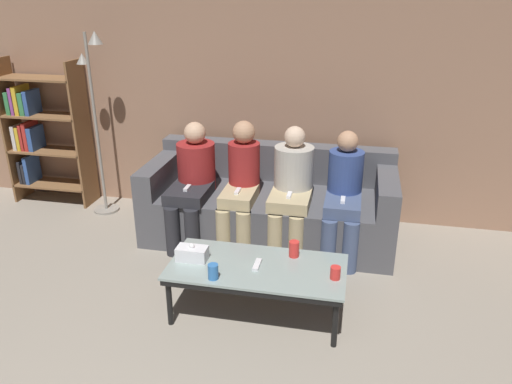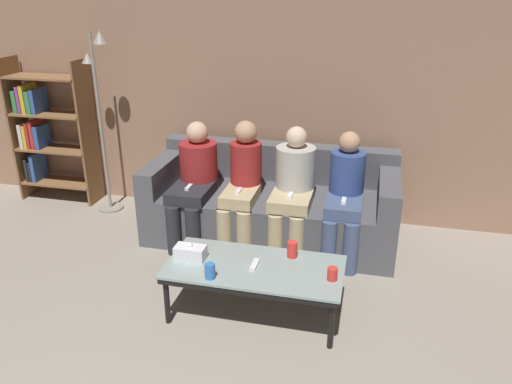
{
  "view_description": "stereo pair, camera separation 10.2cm",
  "coord_description": "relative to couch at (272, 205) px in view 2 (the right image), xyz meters",
  "views": [
    {
      "loc": [
        0.75,
        -0.65,
        2.22
      ],
      "look_at": [
        0.0,
        2.93,
        0.7
      ],
      "focal_mm": 35.0,
      "sensor_mm": 36.0,
      "label": 1
    },
    {
      "loc": [
        0.85,
        -0.63,
        2.22
      ],
      "look_at": [
        0.0,
        2.93,
        0.7
      ],
      "focal_mm": 35.0,
      "sensor_mm": 36.0,
      "label": 2
    }
  ],
  "objects": [
    {
      "name": "wall_back",
      "position": [
        0.0,
        0.56,
        1.0
      ],
      "size": [
        12.0,
        0.06,
        2.6
      ],
      "color": "#9E755B",
      "rests_on": "ground_plane"
    },
    {
      "name": "couch",
      "position": [
        0.0,
        0.0,
        0.0
      ],
      "size": [
        2.27,
        0.96,
        0.81
      ],
      "color": "#515156",
      "rests_on": "ground_plane"
    },
    {
      "name": "coffee_table",
      "position": [
        0.13,
        -1.25,
        0.05
      ],
      "size": [
        1.25,
        0.6,
        0.4
      ],
      "color": "#8C9E99",
      "rests_on": "ground_plane"
    },
    {
      "name": "cup_near_left",
      "position": [
        -0.12,
        -1.48,
        0.15
      ],
      "size": [
        0.07,
        0.07,
        0.11
      ],
      "color": "#3372BF",
      "rests_on": "coffee_table"
    },
    {
      "name": "cup_near_right",
      "position": [
        0.37,
        -1.07,
        0.15
      ],
      "size": [
        0.07,
        0.07,
        0.12
      ],
      "color": "red",
      "rests_on": "coffee_table"
    },
    {
      "name": "cup_far_center",
      "position": [
        0.68,
        -1.31,
        0.14
      ],
      "size": [
        0.07,
        0.07,
        0.09
      ],
      "color": "red",
      "rests_on": "coffee_table"
    },
    {
      "name": "tissue_box",
      "position": [
        -0.34,
        -1.27,
        0.14
      ],
      "size": [
        0.22,
        0.12,
        0.13
      ],
      "color": "white",
      "rests_on": "coffee_table"
    },
    {
      "name": "game_remote",
      "position": [
        0.13,
        -1.25,
        0.1
      ],
      "size": [
        0.04,
        0.15,
        0.02
      ],
      "color": "white",
      "rests_on": "coffee_table"
    },
    {
      "name": "bookshelf",
      "position": [
        -2.58,
        0.33,
        0.48
      ],
      "size": [
        0.86,
        0.32,
        1.54
      ],
      "color": "brown",
      "rests_on": "ground_plane"
    },
    {
      "name": "standing_lamp",
      "position": [
        -1.79,
        0.19,
        0.82
      ],
      "size": [
        0.31,
        0.26,
        1.83
      ],
      "color": "gray",
      "rests_on": "ground_plane"
    },
    {
      "name": "seated_person_left_end",
      "position": [
        -0.68,
        -0.21,
        0.29
      ],
      "size": [
        0.35,
        0.7,
        1.1
      ],
      "color": "#28282D",
      "rests_on": "ground_plane"
    },
    {
      "name": "seated_person_mid_left",
      "position": [
        -0.23,
        -0.22,
        0.3
      ],
      "size": [
        0.31,
        0.63,
        1.13
      ],
      "color": "tan",
      "rests_on": "ground_plane"
    },
    {
      "name": "seated_person_mid_right",
      "position": [
        0.23,
        -0.2,
        0.3
      ],
      "size": [
        0.35,
        0.65,
        1.11
      ],
      "color": "tan",
      "rests_on": "ground_plane"
    },
    {
      "name": "seated_person_right_end",
      "position": [
        0.68,
        -0.22,
        0.28
      ],
      "size": [
        0.31,
        0.64,
        1.09
      ],
      "color": "#47567A",
      "rests_on": "ground_plane"
    }
  ]
}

